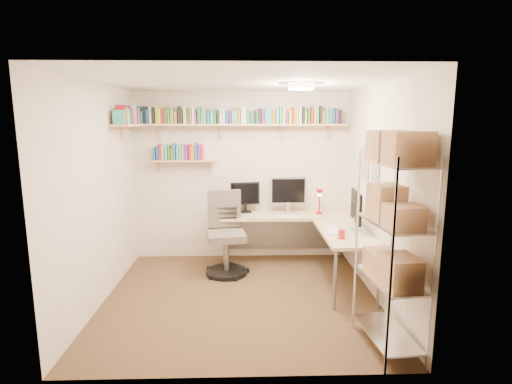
# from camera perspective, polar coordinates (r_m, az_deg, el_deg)

# --- Properties ---
(ground) EXTENTS (3.20, 3.20, 0.00)m
(ground) POSITION_cam_1_polar(r_m,az_deg,el_deg) (4.93, -2.18, -14.81)
(ground) COLOR #432F1C
(ground) RESTS_ON ground
(room_shell) EXTENTS (3.24, 3.04, 2.52)m
(room_shell) POSITION_cam_1_polar(r_m,az_deg,el_deg) (4.50, -2.26, 3.37)
(room_shell) COLOR beige
(room_shell) RESTS_ON ground
(wall_shelves) EXTENTS (3.12, 1.09, 0.80)m
(wall_shelves) POSITION_cam_1_polar(r_m,az_deg,el_deg) (5.79, -6.52, 9.57)
(wall_shelves) COLOR #DBB07C
(wall_shelves) RESTS_ON ground
(corner_desk) EXTENTS (1.94, 1.89, 1.26)m
(corner_desk) POSITION_cam_1_polar(r_m,az_deg,el_deg) (5.64, 4.96, -3.82)
(corner_desk) COLOR tan
(corner_desk) RESTS_ON ground
(office_chair) EXTENTS (0.60, 0.60, 1.13)m
(office_chair) POSITION_cam_1_polar(r_m,az_deg,el_deg) (5.53, -4.33, -6.73)
(office_chair) COLOR black
(office_chair) RESTS_ON ground
(wire_rack) EXTENTS (0.45, 0.82, 2.00)m
(wire_rack) POSITION_cam_1_polar(r_m,az_deg,el_deg) (3.70, 19.08, -2.64)
(wire_rack) COLOR silver
(wire_rack) RESTS_ON ground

